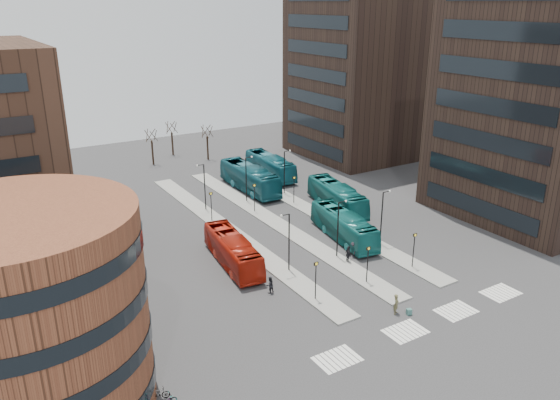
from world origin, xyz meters
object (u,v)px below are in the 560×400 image
red_bus (233,250)px  commuter_b (348,255)px  teal_bus_c (337,197)px  suitcase (409,312)px  teal_bus_d (270,166)px  traveller (396,304)px  teal_bus_b (249,178)px  bicycle_mid (159,394)px  commuter_c (353,249)px  commuter_a (270,285)px  bicycle_far (145,372)px  teal_bus_a (344,226)px

red_bus → commuter_b: 11.88m
teal_bus_c → suitcase: bearing=-103.4°
suitcase → teal_bus_d: teal_bus_d is taller
traveller → teal_bus_b: bearing=46.6°
traveller → bicycle_mid: traveller is taller
teal_bus_b → bicycle_mid: 43.91m
commuter_b → commuter_c: 1.62m
commuter_a → bicycle_far: 14.90m
traveller → commuter_c: 11.43m
suitcase → commuter_b: size_ratio=0.29×
teal_bus_c → bicycle_far: 37.87m
teal_bus_b → teal_bus_c: teal_bus_b is taller
teal_bus_a → commuter_b: size_ratio=6.26×
traveller → bicycle_mid: (-21.22, 0.34, -0.47)m
teal_bus_c → bicycle_mid: teal_bus_c is taller
commuter_c → traveller: bearing=3.5°
red_bus → bicycle_mid: size_ratio=7.44×
red_bus → teal_bus_a: bearing=3.6°
teal_bus_d → commuter_c: bearing=-100.8°
traveller → suitcase: bearing=-77.2°
commuter_a → red_bus: bearing=-96.5°
teal_bus_c → commuter_b: teal_bus_c is taller
teal_bus_a → teal_bus_b: teal_bus_b is taller
suitcase → commuter_b: (1.75, 10.63, 0.65)m
bicycle_mid → suitcase: bearing=-74.4°
teal_bus_b → traveller: (-5.04, -35.51, -0.91)m
teal_bus_b → traveller: size_ratio=7.12×
commuter_c → bicycle_far: commuter_c is taller
commuter_a → commuter_b: bearing=177.7°
teal_bus_b → commuter_a: bearing=-114.8°
teal_bus_b → commuter_a: 29.50m
bicycle_far → teal_bus_c: bearing=-73.2°
commuter_b → bicycle_mid: bearing=120.8°
teal_bus_a → commuter_a: teal_bus_a is taller
teal_bus_a → teal_bus_c: 9.45m
suitcase → traveller: traveller is taller
teal_bus_d → bicycle_mid: size_ratio=7.91×
suitcase → teal_bus_c: 25.82m
teal_bus_a → teal_bus_d: bearing=87.3°
red_bus → teal_bus_c: teal_bus_c is taller
red_bus → commuter_c: (11.65, -5.08, -0.73)m
teal_bus_a → traveller: bearing=-102.8°
teal_bus_a → commuter_c: size_ratio=6.90×
red_bus → traveller: size_ratio=6.12×
teal_bus_d → commuter_b: 31.01m
suitcase → bicycle_far: 22.40m
teal_bus_a → teal_bus_b: size_ratio=0.88×
teal_bus_b → bicycle_far: 41.73m
suitcase → teal_bus_c: (10.18, 23.68, 1.43)m
red_bus → teal_bus_d: 30.33m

